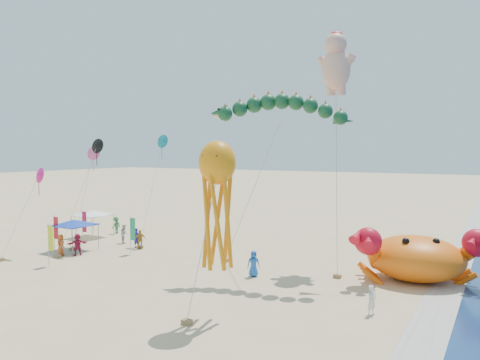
# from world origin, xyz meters

# --- Properties ---
(ground) EXTENTS (320.00, 320.00, 0.00)m
(ground) POSITION_xyz_m (0.00, 0.00, 0.00)
(ground) COLOR #D1B784
(ground) RESTS_ON ground
(foam_strip) EXTENTS (320.00, 320.00, 0.00)m
(foam_strip) POSITION_xyz_m (12.00, 0.00, 0.01)
(foam_strip) COLOR silver
(foam_strip) RESTS_ON ground
(crab_inflatable) EXTENTS (8.53, 7.37, 3.74)m
(crab_inflatable) POSITION_xyz_m (9.97, 4.48, 1.65)
(crab_inflatable) COLOR orange
(crab_inflatable) RESTS_ON ground
(dragon_kite) EXTENTS (10.24, 4.68, 12.26)m
(dragon_kite) POSITION_xyz_m (1.47, 1.33, 11.20)
(dragon_kite) COLOR #114021
(dragon_kite) RESTS_ON ground
(cherub_kite) EXTENTS (3.16, 5.80, 17.74)m
(cherub_kite) POSITION_xyz_m (3.45, 7.28, 15.44)
(cherub_kite) COLOR #F4B195
(cherub_kite) RESTS_ON ground
(octopus_kite) EXTENTS (2.01, 2.68, 9.16)m
(octopus_kite) POSITION_xyz_m (2.21, -7.74, 6.40)
(octopus_kite) COLOR orange
(octopus_kite) RESTS_ON ground
(canopy_blue) EXTENTS (3.39, 3.39, 2.71)m
(canopy_blue) POSITION_xyz_m (-17.37, -0.09, 2.44)
(canopy_blue) COLOR gray
(canopy_blue) RESTS_ON ground
(canopy_white) EXTENTS (3.40, 3.40, 2.71)m
(canopy_white) POSITION_xyz_m (-20.95, 5.32, 2.44)
(canopy_white) COLOR gray
(canopy_white) RESTS_ON ground
(feather_flags) EXTENTS (7.26, 7.05, 3.20)m
(feather_flags) POSITION_xyz_m (-15.86, -0.63, 2.01)
(feather_flags) COLOR gray
(feather_flags) RESTS_ON ground
(beachgoers) EXTENTS (30.03, 12.22, 1.82)m
(beachgoers) POSITION_xyz_m (-13.16, 1.87, 0.88)
(beachgoers) COLOR #1D1CA8
(beachgoers) RESTS_ON ground
(small_kites) EXTENTS (6.86, 12.82, 10.23)m
(small_kites) POSITION_xyz_m (-16.47, 1.86, 7.56)
(small_kites) COLOR black
(small_kites) RESTS_ON ground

